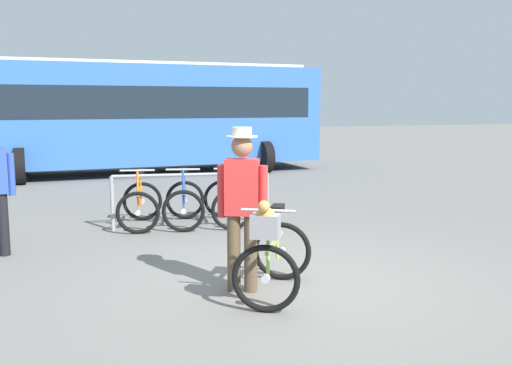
{
  "coord_description": "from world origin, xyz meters",
  "views": [
    {
      "loc": [
        -2.06,
        -5.65,
        1.96
      ],
      "look_at": [
        -0.15,
        0.87,
        1.0
      ],
      "focal_mm": 39.39,
      "sensor_mm": 36.0,
      "label": 1
    }
  ],
  "objects_px": {
    "racked_bike_blue": "(184,203)",
    "featured_bicycle": "(273,252)",
    "racked_bike_white": "(227,202)",
    "bus_distant": "(142,112)",
    "person_with_featured_bike": "(242,203)",
    "racked_bike_orange": "(140,204)"
  },
  "relations": [
    {
      "from": "person_with_featured_bike",
      "to": "racked_bike_blue",
      "type": "bearing_deg",
      "value": 91.15
    },
    {
      "from": "racked_bike_orange",
      "to": "racked_bike_blue",
      "type": "xyz_separation_m",
      "value": [
        0.7,
        -0.07,
        0.0
      ]
    },
    {
      "from": "racked_bike_blue",
      "to": "bus_distant",
      "type": "distance_m",
      "value": 7.45
    },
    {
      "from": "racked_bike_white",
      "to": "bus_distant",
      "type": "bearing_deg",
      "value": 95.33
    },
    {
      "from": "racked_bike_blue",
      "to": "featured_bicycle",
      "type": "bearing_deg",
      "value": -85.42
    },
    {
      "from": "racked_bike_blue",
      "to": "racked_bike_orange",
      "type": "bearing_deg",
      "value": 174.52
    },
    {
      "from": "racked_bike_orange",
      "to": "racked_bike_blue",
      "type": "bearing_deg",
      "value": -5.48
    },
    {
      "from": "racked_bike_white",
      "to": "person_with_featured_bike",
      "type": "xyz_separation_m",
      "value": [
        -0.63,
        -3.33,
        0.58
      ]
    },
    {
      "from": "racked_bike_blue",
      "to": "racked_bike_white",
      "type": "distance_m",
      "value": 0.7
    },
    {
      "from": "racked_bike_orange",
      "to": "bus_distant",
      "type": "distance_m",
      "value": 7.42
    },
    {
      "from": "racked_bike_orange",
      "to": "bus_distant",
      "type": "xyz_separation_m",
      "value": [
        0.7,
        7.26,
        1.37
      ]
    },
    {
      "from": "racked_bike_blue",
      "to": "bus_distant",
      "type": "bearing_deg",
      "value": 89.94
    },
    {
      "from": "racked_bike_orange",
      "to": "racked_bike_white",
      "type": "xyz_separation_m",
      "value": [
        1.39,
        -0.13,
        0.0
      ]
    },
    {
      "from": "racked_bike_orange",
      "to": "racked_bike_blue",
      "type": "relative_size",
      "value": 1.01
    },
    {
      "from": "racked_bike_orange",
      "to": "person_with_featured_bike",
      "type": "height_order",
      "value": "person_with_featured_bike"
    },
    {
      "from": "racked_bike_white",
      "to": "bus_distant",
      "type": "distance_m",
      "value": 7.55
    },
    {
      "from": "bus_distant",
      "to": "person_with_featured_bike",
      "type": "bearing_deg",
      "value": -89.68
    },
    {
      "from": "featured_bicycle",
      "to": "person_with_featured_bike",
      "type": "bearing_deg",
      "value": 125.79
    },
    {
      "from": "featured_bicycle",
      "to": "person_with_featured_bike",
      "type": "height_order",
      "value": "person_with_featured_bike"
    },
    {
      "from": "racked_bike_blue",
      "to": "bus_distant",
      "type": "height_order",
      "value": "bus_distant"
    },
    {
      "from": "racked_bike_orange",
      "to": "featured_bicycle",
      "type": "height_order",
      "value": "featured_bicycle"
    },
    {
      "from": "racked_bike_orange",
      "to": "bus_distant",
      "type": "relative_size",
      "value": 0.12
    }
  ]
}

